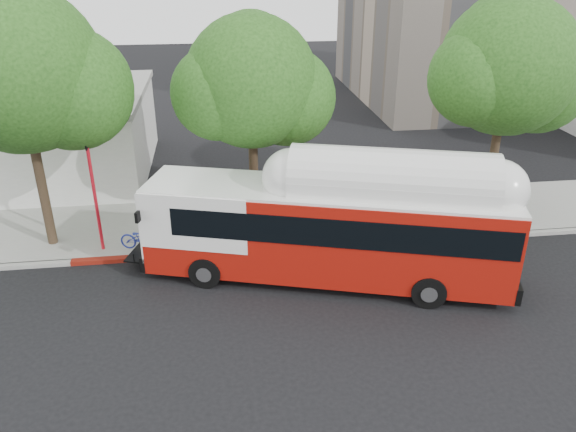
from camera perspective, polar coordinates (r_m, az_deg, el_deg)
The scene contains 9 objects.
ground at distance 18.50m, azimuth 1.29°, elevation -9.28°, with size 120.00×120.00×0.00m, color black.
sidewalk at distance 24.05m, azimuth -1.07°, elevation -0.42°, with size 60.00×5.00×0.15m, color gray.
curb_strip at distance 21.75m, azimuth -0.28°, elevation -3.35°, with size 60.00×0.30×0.15m, color gray.
red_curb_segment at distance 21.63m, azimuth -8.20°, elevation -3.81°, with size 10.00×0.32×0.16m, color maroon.
street_tree_left at distance 21.85m, azimuth -24.33°, elevation 12.85°, with size 6.67×5.80×9.74m.
street_tree_mid at distance 21.68m, azimuth -2.66°, elevation 13.01°, with size 5.75×5.00×8.62m.
street_tree_right at distance 24.41m, azimuth 22.26°, elevation 13.45°, with size 6.21×5.40×9.18m.
transit_bus at distance 19.20m, azimuth 4.19°, elevation -1.62°, with size 13.34×6.13×3.92m.
signal_pole at distance 21.87m, azimuth -18.99°, elevation 1.74°, with size 0.13×0.42×4.43m.
Camera 1 is at (-2.42, -15.06, 10.46)m, focal length 35.00 mm.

